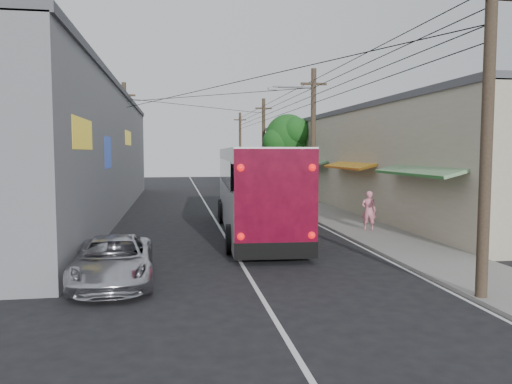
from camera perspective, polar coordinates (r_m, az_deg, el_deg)
ground at (r=13.48m, az=0.03°, el=-10.98°), size 120.00×120.00×0.00m
sidewalk at (r=34.11m, az=5.39°, el=-1.41°), size 3.00×80.00×0.12m
building_right at (r=37.19m, az=11.36°, el=3.79°), size 7.09×40.00×6.25m
building_left at (r=31.47m, az=-21.07°, el=4.36°), size 7.20×36.00×7.25m
utility_poles at (r=33.55m, az=-0.31°, el=5.47°), size 11.80×45.28×8.00m
street_tree at (r=39.87m, az=3.76°, el=6.11°), size 4.40×4.00×6.60m
coach_bus at (r=22.27m, az=-0.12°, el=0.31°), size 3.61×13.24×3.78m
jeepney at (r=14.39m, az=-15.99°, el=-7.55°), size 2.33×4.68×1.27m
parked_suv at (r=26.63m, az=3.58°, el=-1.53°), size 2.77×5.57×1.55m
parked_car_mid at (r=34.05m, az=0.74°, el=-0.35°), size 1.91×4.09×1.36m
parked_car_far at (r=40.47m, az=0.28°, el=0.58°), size 1.75×4.75×1.55m
pedestrian_near at (r=22.89m, az=12.76°, el=-2.08°), size 0.75×0.62×1.77m
pedestrian_far at (r=29.73m, az=5.38°, el=-0.79°), size 0.71×0.56×1.43m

